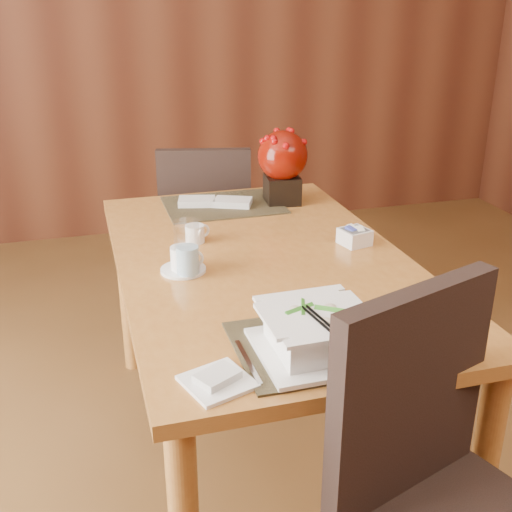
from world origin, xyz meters
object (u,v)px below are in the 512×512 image
object	(u,v)px
coffee_cup	(183,261)
bread_plate	(218,382)
water_glass	(187,249)
far_chair	(206,228)
dining_table	(263,286)
near_chair	(444,492)
soup_setting	(315,334)
creamer_jug	(195,234)
sugar_caddy	(355,237)
berry_decor	(283,162)

from	to	relation	value
coffee_cup	bread_plate	distance (m)	0.61
water_glass	far_chair	bearing A→B (deg)	75.59
dining_table	far_chair	size ratio (longest dim) A/B	1.65
bread_plate	near_chair	size ratio (longest dim) A/B	0.14
soup_setting	creamer_jug	bearing A→B (deg)	98.71
sugar_caddy	creamer_jug	bearing A→B (deg)	161.96
coffee_cup	berry_decor	size ratio (longest dim) A/B	0.48
berry_decor	creamer_jug	bearing A→B (deg)	-141.56
coffee_cup	dining_table	bearing A→B (deg)	6.10
dining_table	berry_decor	world-z (taller)	berry_decor
water_glass	bread_plate	distance (m)	0.58
dining_table	bread_plate	bearing A→B (deg)	-114.67
sugar_caddy	near_chair	xyz separation A→B (m)	(-0.19, -0.91, -0.22)
dining_table	bread_plate	size ratio (longest dim) A/B	11.02
coffee_cup	water_glass	distance (m)	0.06
coffee_cup	creamer_jug	world-z (taller)	coffee_cup
soup_setting	far_chair	xyz separation A→B (m)	(0.06, 1.54, -0.29)
coffee_cup	sugar_caddy	distance (m)	0.59
sugar_caddy	far_chair	xyz separation A→B (m)	(-0.32, 0.93, -0.27)
dining_table	far_chair	distance (m)	0.97
near_chair	far_chair	distance (m)	1.85
creamer_jug	far_chair	distance (m)	0.83
water_glass	creamer_jug	distance (m)	0.28
soup_setting	sugar_caddy	xyz separation A→B (m)	(0.37, 0.61, -0.03)
dining_table	coffee_cup	bearing A→B (deg)	-173.90
dining_table	far_chair	bearing A→B (deg)	89.35
coffee_cup	creamer_jug	bearing A→B (deg)	70.44
dining_table	soup_setting	xyz separation A→B (m)	(-0.05, -0.58, 0.15)
water_glass	creamer_jug	xyz separation A→B (m)	(0.07, 0.26, -0.06)
soup_setting	dining_table	bearing A→B (deg)	84.32
berry_decor	bread_plate	world-z (taller)	berry_decor
bread_plate	near_chair	xyz separation A→B (m)	(0.43, -0.24, -0.20)
soup_setting	near_chair	xyz separation A→B (m)	(0.19, -0.30, -0.25)
creamer_jug	far_chair	size ratio (longest dim) A/B	0.09
coffee_cup	near_chair	world-z (taller)	near_chair
bread_plate	near_chair	world-z (taller)	near_chair
coffee_cup	far_chair	world-z (taller)	far_chair
sugar_caddy	coffee_cup	bearing A→B (deg)	-174.11
dining_table	coffee_cup	world-z (taller)	coffee_cup
soup_setting	berry_decor	xyz separation A→B (m)	(0.28, 1.11, 0.11)
coffee_cup	berry_decor	world-z (taller)	berry_decor
water_glass	soup_setting	bearing A→B (deg)	-68.50
sugar_caddy	berry_decor	xyz separation A→B (m)	(-0.09, 0.49, 0.14)
creamer_jug	near_chair	distance (m)	1.15
far_chair	berry_decor	bearing A→B (deg)	130.36
dining_table	bread_plate	distance (m)	0.71
dining_table	soup_setting	distance (m)	0.60
far_chair	dining_table	bearing A→B (deg)	102.47
creamer_jug	berry_decor	bearing A→B (deg)	17.41
water_glass	sugar_caddy	bearing A→B (deg)	9.41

